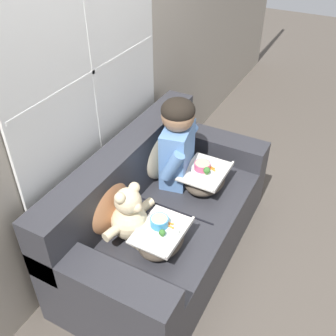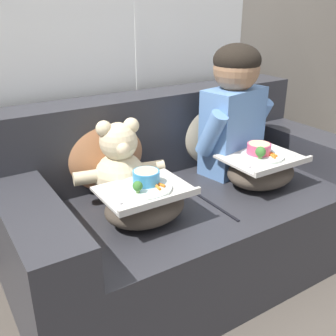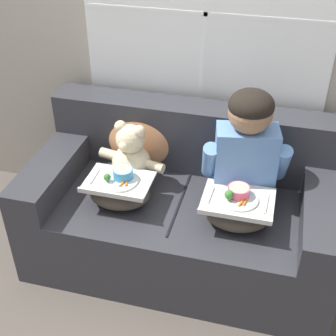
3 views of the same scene
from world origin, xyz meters
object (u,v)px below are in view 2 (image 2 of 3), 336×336
Objects in this scene: throw_pillow_behind_child at (213,127)px; teddy_bear at (120,168)px; child_figure at (234,104)px; lap_tray_child at (261,170)px; lap_tray_teddy at (145,203)px; throw_pillow_behind_teddy at (104,149)px; couch at (184,210)px.

throw_pillow_behind_child is 0.69m from teddy_bear.
lap_tray_child is (-0.00, -0.23, -0.29)m from child_figure.
lap_tray_child reaches higher than lap_tray_teddy.
child_figure is 0.76m from lap_tray_teddy.
throw_pillow_behind_teddy is 0.41m from lap_tray_teddy.
couch is at bearing 29.68° from lap_tray_teddy.
throw_pillow_behind_child is at bearing 89.93° from lap_tray_child.
lap_tray_child is 0.67m from lap_tray_teddy.
child_figure reaches higher than couch.
child_figure is 1.59× the size of teddy_bear.
child_figure is (0.00, -0.17, 0.16)m from throw_pillow_behind_child.
throw_pillow_behind_teddy is 0.71m from child_figure.
lap_tray_child is (-0.00, -0.40, -0.12)m from throw_pillow_behind_child.
throw_pillow_behind_child is 0.67m from throw_pillow_behind_teddy.
couch is at bearing 150.33° from lap_tray_child.
throw_pillow_behind_teddy is 1.00× the size of teddy_bear.
lap_tray_teddy is at bearing 179.99° from lap_tray_child.
couch is at bearing -6.05° from teddy_bear.
lap_tray_child is at bearing -90.07° from throw_pillow_behind_child.
couch is 4.16× the size of teddy_bear.
child_figure is 1.79× the size of lap_tray_child.
teddy_bear is (-0.67, -0.00, -0.21)m from child_figure.
child_figure is at bearing -13.87° from throw_pillow_behind_teddy.
throw_pillow_behind_child is 0.67× the size of child_figure.
child_figure reaches higher than teddy_bear.
throw_pillow_behind_child is at bearing 31.50° from couch.
teddy_bear is at bearing 90.46° from lap_tray_teddy.
lap_tray_teddy is (-0.67, 0.00, 0.00)m from lap_tray_child.
throw_pillow_behind_teddy is (-0.67, 0.00, -0.00)m from throw_pillow_behind_child.
child_figure reaches higher than throw_pillow_behind_child.
teddy_bear is at bearing 161.36° from lap_tray_child.
teddy_bear is at bearing -90.35° from throw_pillow_behind_teddy.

